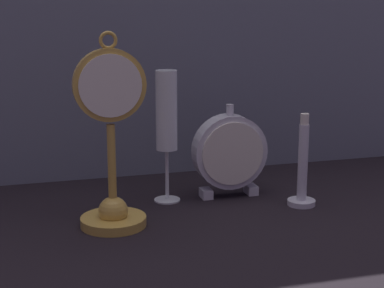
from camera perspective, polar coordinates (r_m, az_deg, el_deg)
ground_plane at (r=1.12m, az=1.14°, el=-6.92°), size 4.00×4.00×0.00m
pocket_watch_on_stand at (r=1.07m, az=-7.16°, el=-1.03°), size 0.12×0.11×0.33m
mantel_clock_silver at (r=1.23m, az=3.36°, el=-0.75°), size 0.14×0.04×0.18m
champagne_flute at (r=1.19m, az=-2.28°, el=2.22°), size 0.05×0.05×0.25m
brass_candlestick at (r=1.20m, az=9.79°, el=-2.62°), size 0.05×0.05×0.17m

